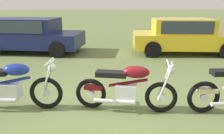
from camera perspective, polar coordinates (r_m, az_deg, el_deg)
ground_plane at (r=4.84m, az=1.71°, el=-9.91°), size 120.00×120.00×0.00m
motorcycle_blue at (r=5.04m, az=-24.01°, el=-4.32°), size 2.17×0.64×1.02m
motorcycle_maroon at (r=4.55m, az=3.62°, el=-5.13°), size 2.00×0.70×1.02m
car_navy at (r=10.49m, az=-20.20°, el=7.97°), size 4.43×2.49×1.43m
car_yellow at (r=10.06m, az=17.27°, el=7.72°), size 4.37×2.18×1.43m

